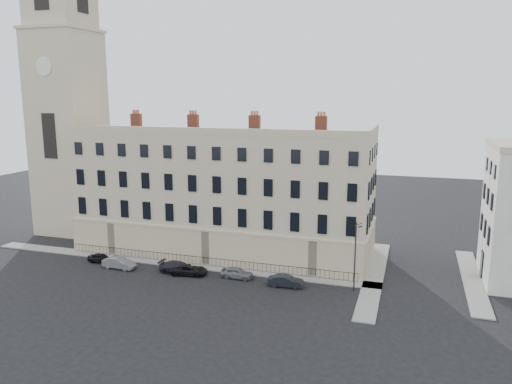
{
  "coord_description": "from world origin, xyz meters",
  "views": [
    {
      "loc": [
        16.36,
        -44.93,
        19.37
      ],
      "look_at": [
        -1.18,
        10.0,
        8.11
      ],
      "focal_mm": 35.0,
      "sensor_mm": 36.0,
      "label": 1
    }
  ],
  "objects_px": {
    "car_f": "(286,281)",
    "streetlamp": "(355,253)",
    "car_c": "(178,268)",
    "car_d": "(189,270)",
    "car_a": "(101,258)",
    "car_b": "(119,263)",
    "car_e": "(237,273)"
  },
  "relations": [
    {
      "from": "car_f",
      "to": "streetlamp",
      "type": "relative_size",
      "value": 0.52
    },
    {
      "from": "car_a",
      "to": "car_e",
      "type": "distance_m",
      "value": 16.93
    },
    {
      "from": "car_a",
      "to": "car_f",
      "type": "xyz_separation_m",
      "value": [
        22.51,
        -0.66,
        0.06
      ]
    },
    {
      "from": "car_b",
      "to": "car_e",
      "type": "bearing_deg",
      "value": -82.34
    },
    {
      "from": "car_a",
      "to": "car_f",
      "type": "relative_size",
      "value": 0.88
    },
    {
      "from": "car_a",
      "to": "car_d",
      "type": "xyz_separation_m",
      "value": [
        11.56,
        -0.54,
        0.01
      ]
    },
    {
      "from": "car_b",
      "to": "car_e",
      "type": "height_order",
      "value": "car_b"
    },
    {
      "from": "streetlamp",
      "to": "car_d",
      "type": "bearing_deg",
      "value": -153.66
    },
    {
      "from": "car_a",
      "to": "car_d",
      "type": "bearing_deg",
      "value": -90.69
    },
    {
      "from": "car_c",
      "to": "car_b",
      "type": "bearing_deg",
      "value": 96.18
    },
    {
      "from": "car_a",
      "to": "streetlamp",
      "type": "height_order",
      "value": "streetlamp"
    },
    {
      "from": "car_b",
      "to": "car_c",
      "type": "relative_size",
      "value": 0.89
    },
    {
      "from": "car_b",
      "to": "streetlamp",
      "type": "xyz_separation_m",
      "value": [
        26.22,
        1.29,
        3.31
      ]
    },
    {
      "from": "car_c",
      "to": "car_a",
      "type": "bearing_deg",
      "value": 88.73
    },
    {
      "from": "car_f",
      "to": "streetlamp",
      "type": "xyz_separation_m",
      "value": [
        6.83,
        0.9,
        3.35
      ]
    },
    {
      "from": "car_e",
      "to": "car_a",
      "type": "bearing_deg",
      "value": 91.61
    },
    {
      "from": "car_a",
      "to": "streetlamp",
      "type": "xyz_separation_m",
      "value": [
        29.34,
        0.24,
        3.41
      ]
    },
    {
      "from": "car_c",
      "to": "streetlamp",
      "type": "height_order",
      "value": "streetlamp"
    },
    {
      "from": "car_c",
      "to": "car_f",
      "type": "relative_size",
      "value": 1.19
    },
    {
      "from": "car_c",
      "to": "car_e",
      "type": "xyz_separation_m",
      "value": [
        6.7,
        0.5,
        -0.04
      ]
    },
    {
      "from": "car_b",
      "to": "streetlamp",
      "type": "relative_size",
      "value": 0.55
    },
    {
      "from": "car_b",
      "to": "streetlamp",
      "type": "distance_m",
      "value": 26.46
    },
    {
      "from": "car_c",
      "to": "car_d",
      "type": "xyz_separation_m",
      "value": [
        1.33,
        -0.12,
        -0.08
      ]
    },
    {
      "from": "car_b",
      "to": "streetlamp",
      "type": "bearing_deg",
      "value": -84.24
    },
    {
      "from": "car_b",
      "to": "car_d",
      "type": "height_order",
      "value": "car_b"
    },
    {
      "from": "car_d",
      "to": "car_b",
      "type": "bearing_deg",
      "value": 83.72
    },
    {
      "from": "car_d",
      "to": "car_c",
      "type": "bearing_deg",
      "value": 74.91
    },
    {
      "from": "car_e",
      "to": "car_f",
      "type": "relative_size",
      "value": 0.95
    },
    {
      "from": "car_c",
      "to": "car_f",
      "type": "xyz_separation_m",
      "value": [
        12.28,
        -0.24,
        -0.03
      ]
    },
    {
      "from": "car_a",
      "to": "car_f",
      "type": "bearing_deg",
      "value": -89.69
    },
    {
      "from": "car_c",
      "to": "car_d",
      "type": "distance_m",
      "value": 1.34
    },
    {
      "from": "car_f",
      "to": "car_c",
      "type": "bearing_deg",
      "value": 84.28
    }
  ]
}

